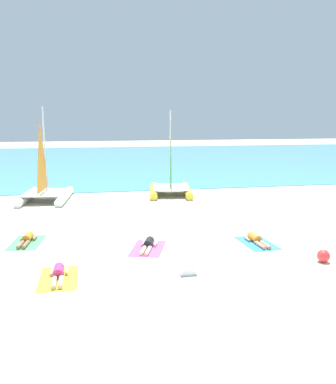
{
  "coord_description": "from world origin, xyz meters",
  "views": [
    {
      "loc": [
        -3.49,
        -12.51,
        4.61
      ],
      "look_at": [
        0.0,
        5.68,
        1.2
      ],
      "focal_mm": 37.8,
      "sensor_mm": 36.0,
      "label": 1
    }
  ],
  "objects_px": {
    "sailboat_yellow": "(171,182)",
    "sunbather_center_right": "(148,244)",
    "sunbather_rightmost": "(256,239)",
    "cooler_box": "(187,268)",
    "sailboat_white": "(45,187)",
    "towel_leftmost": "(27,243)",
    "towel_center_left": "(58,278)",
    "towel_center_right": "(148,248)",
    "towel_rightmost": "(257,243)",
    "beach_ball": "(323,256)",
    "sunbather_center_left": "(58,273)",
    "sunbather_leftmost": "(27,239)"
  },
  "relations": [
    {
      "from": "towel_center_right",
      "to": "towel_center_left",
      "type": "bearing_deg",
      "value": -142.85
    },
    {
      "from": "sailboat_white",
      "to": "sunbather_rightmost",
      "type": "bearing_deg",
      "value": -42.18
    },
    {
      "from": "towel_leftmost",
      "to": "beach_ball",
      "type": "xyz_separation_m",
      "value": [
        9.76,
        -3.97,
        0.2
      ]
    },
    {
      "from": "sunbather_leftmost",
      "to": "sailboat_white",
      "type": "bearing_deg",
      "value": 96.83
    },
    {
      "from": "sunbather_rightmost",
      "to": "towel_center_right",
      "type": "bearing_deg",
      "value": 175.86
    },
    {
      "from": "towel_leftmost",
      "to": "beach_ball",
      "type": "distance_m",
      "value": 10.53
    },
    {
      "from": "cooler_box",
      "to": "towel_center_right",
      "type": "bearing_deg",
      "value": 107.86
    },
    {
      "from": "sunbather_center_right",
      "to": "towel_center_right",
      "type": "bearing_deg",
      "value": -90.0
    },
    {
      "from": "sunbather_center_left",
      "to": "sunbather_center_right",
      "type": "relative_size",
      "value": 1.01
    },
    {
      "from": "sailboat_yellow",
      "to": "towel_rightmost",
      "type": "bearing_deg",
      "value": -73.61
    },
    {
      "from": "sunbather_rightmost",
      "to": "cooler_box",
      "type": "relative_size",
      "value": 3.13
    },
    {
      "from": "sailboat_white",
      "to": "towel_rightmost",
      "type": "height_order",
      "value": "sailboat_white"
    },
    {
      "from": "sunbather_center_left",
      "to": "beach_ball",
      "type": "bearing_deg",
      "value": -2.52
    },
    {
      "from": "sunbather_rightmost",
      "to": "towel_leftmost",
      "type": "bearing_deg",
      "value": 166.26
    },
    {
      "from": "sailboat_white",
      "to": "towel_center_left",
      "type": "distance_m",
      "value": 11.81
    },
    {
      "from": "sailboat_yellow",
      "to": "towel_leftmost",
      "type": "distance_m",
      "value": 11.06
    },
    {
      "from": "sailboat_white",
      "to": "sunbather_center_left",
      "type": "distance_m",
      "value": 11.73
    },
    {
      "from": "towel_center_right",
      "to": "towel_rightmost",
      "type": "distance_m",
      "value": 4.09
    },
    {
      "from": "sailboat_white",
      "to": "sunbather_center_right",
      "type": "distance_m",
      "value": 10.43
    },
    {
      "from": "sunbather_center_left",
      "to": "sunbather_rightmost",
      "type": "xyz_separation_m",
      "value": [
        7.02,
        2.08,
        0.0
      ]
    },
    {
      "from": "towel_rightmost",
      "to": "towel_center_left",
      "type": "bearing_deg",
      "value": -163.53
    },
    {
      "from": "sunbather_center_left",
      "to": "towel_rightmost",
      "type": "height_order",
      "value": "sunbather_center_left"
    },
    {
      "from": "sunbather_leftmost",
      "to": "towel_center_left",
      "type": "relative_size",
      "value": 0.83
    },
    {
      "from": "sailboat_yellow",
      "to": "sunbather_center_right",
      "type": "xyz_separation_m",
      "value": [
        -2.78,
        -9.85,
        -0.63
      ]
    },
    {
      "from": "cooler_box",
      "to": "towel_center_left",
      "type": "bearing_deg",
      "value": 174.65
    },
    {
      "from": "sailboat_yellow",
      "to": "sunbather_center_right",
      "type": "bearing_deg",
      "value": -96.64
    },
    {
      "from": "sunbather_center_right",
      "to": "cooler_box",
      "type": "height_order",
      "value": "cooler_box"
    },
    {
      "from": "beach_ball",
      "to": "cooler_box",
      "type": "distance_m",
      "value": 4.56
    },
    {
      "from": "sailboat_white",
      "to": "towel_center_left",
      "type": "height_order",
      "value": "sailboat_white"
    },
    {
      "from": "sunbather_rightmost",
      "to": "cooler_box",
      "type": "bearing_deg",
      "value": -145.38
    },
    {
      "from": "towel_center_left",
      "to": "beach_ball",
      "type": "relative_size",
      "value": 4.53
    },
    {
      "from": "sailboat_white",
      "to": "beach_ball",
      "type": "distance_m",
      "value": 15.47
    },
    {
      "from": "sunbather_leftmost",
      "to": "towel_center_left",
      "type": "distance_m",
      "value": 4.08
    },
    {
      "from": "sunbather_leftmost",
      "to": "sailboat_yellow",
      "type": "bearing_deg",
      "value": 55.24
    },
    {
      "from": "sailboat_white",
      "to": "sunbather_center_right",
      "type": "xyz_separation_m",
      "value": [
        4.5,
        -9.39,
        -0.65
      ]
    },
    {
      "from": "sunbather_leftmost",
      "to": "cooler_box",
      "type": "relative_size",
      "value": 3.14
    },
    {
      "from": "cooler_box",
      "to": "sunbather_rightmost",
      "type": "bearing_deg",
      "value": 37.56
    },
    {
      "from": "sailboat_white",
      "to": "towel_center_left",
      "type": "bearing_deg",
      "value": -76.6
    },
    {
      "from": "towel_leftmost",
      "to": "sunbather_center_left",
      "type": "distance_m",
      "value": 3.96
    },
    {
      "from": "towel_center_left",
      "to": "beach_ball",
      "type": "xyz_separation_m",
      "value": [
        8.33,
        -0.21,
        0.2
      ]
    },
    {
      "from": "sunbather_leftmost",
      "to": "beach_ball",
      "type": "height_order",
      "value": "beach_ball"
    },
    {
      "from": "sunbather_center_right",
      "to": "cooler_box",
      "type": "xyz_separation_m",
      "value": [
        0.81,
        -2.65,
        0.05
      ]
    },
    {
      "from": "towel_center_right",
      "to": "sailboat_white",
      "type": "bearing_deg",
      "value": 115.39
    },
    {
      "from": "sailboat_white",
      "to": "towel_leftmost",
      "type": "bearing_deg",
      "value": -83.27
    },
    {
      "from": "sunbather_leftmost",
      "to": "sunbather_center_right",
      "type": "bearing_deg",
      "value": -13.32
    },
    {
      "from": "sunbather_center_left",
      "to": "sunbather_leftmost",
      "type": "bearing_deg",
      "value": 110.05
    },
    {
      "from": "towel_rightmost",
      "to": "beach_ball",
      "type": "xyz_separation_m",
      "value": [
        1.3,
        -2.29,
        0.2
      ]
    },
    {
      "from": "sailboat_white",
      "to": "sunbather_center_right",
      "type": "height_order",
      "value": "sailboat_white"
    },
    {
      "from": "sailboat_yellow",
      "to": "sunbather_leftmost",
      "type": "xyz_separation_m",
      "value": [
        -7.16,
        -8.32,
        -0.63
      ]
    },
    {
      "from": "sailboat_white",
      "to": "cooler_box",
      "type": "height_order",
      "value": "sailboat_white"
    }
  ]
}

